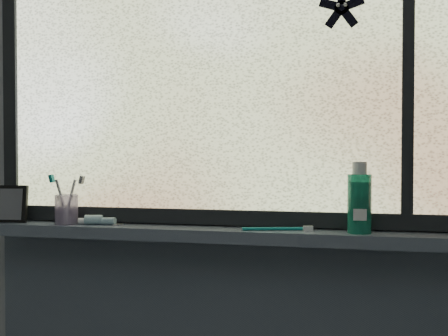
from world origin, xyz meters
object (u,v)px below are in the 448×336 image
toothbrush_cup (66,210)px  cream_tube (361,206)px  vanity_mirror (13,204)px  mouthwash_bottle (359,197)px

toothbrush_cup → cream_tube: 0.98m
toothbrush_cup → cream_tube: bearing=1.2°
vanity_mirror → toothbrush_cup: bearing=-8.9°
toothbrush_cup → mouthwash_bottle: (0.97, 0.01, 0.06)m
cream_tube → vanity_mirror: bearing=-179.2°
toothbrush_cup → cream_tube: cream_tube is taller
toothbrush_cup → mouthwash_bottle: mouthwash_bottle is taller
mouthwash_bottle → cream_tube: bearing=63.0°
mouthwash_bottle → toothbrush_cup: bearing=-179.5°
vanity_mirror → cream_tube: cream_tube is taller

